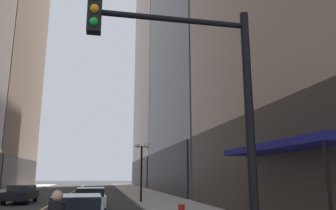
{
  "coord_description": "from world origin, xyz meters",
  "views": [
    {
      "loc": [
        3.46,
        -3.12,
        2.0
      ],
      "look_at": [
        8.66,
        22.55,
        7.73
      ],
      "focal_mm": 34.64,
      "sensor_mm": 36.0,
      "label": 1
    }
  ],
  "objects_px": {
    "car_white": "(91,198)",
    "street_lamp_right_mid": "(142,159)",
    "car_black": "(21,193)",
    "traffic_light_near_right": "(200,88)"
  },
  "relations": [
    {
      "from": "car_white",
      "to": "street_lamp_right_mid",
      "type": "height_order",
      "value": "street_lamp_right_mid"
    },
    {
      "from": "car_white",
      "to": "car_black",
      "type": "height_order",
      "value": "same"
    },
    {
      "from": "traffic_light_near_right",
      "to": "street_lamp_right_mid",
      "type": "relative_size",
      "value": 1.28
    },
    {
      "from": "car_white",
      "to": "car_black",
      "type": "distance_m",
      "value": 8.46
    },
    {
      "from": "car_white",
      "to": "traffic_light_near_right",
      "type": "relative_size",
      "value": 0.72
    },
    {
      "from": "car_white",
      "to": "car_black",
      "type": "relative_size",
      "value": 0.93
    },
    {
      "from": "car_white",
      "to": "street_lamp_right_mid",
      "type": "relative_size",
      "value": 0.91
    },
    {
      "from": "street_lamp_right_mid",
      "to": "traffic_light_near_right",
      "type": "bearing_deg",
      "value": -93.25
    },
    {
      "from": "traffic_light_near_right",
      "to": "car_black",
      "type": "bearing_deg",
      "value": 110.45
    },
    {
      "from": "car_white",
      "to": "car_black",
      "type": "xyz_separation_m",
      "value": [
        -5.26,
        6.63,
        0.0
      ]
    }
  ]
}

